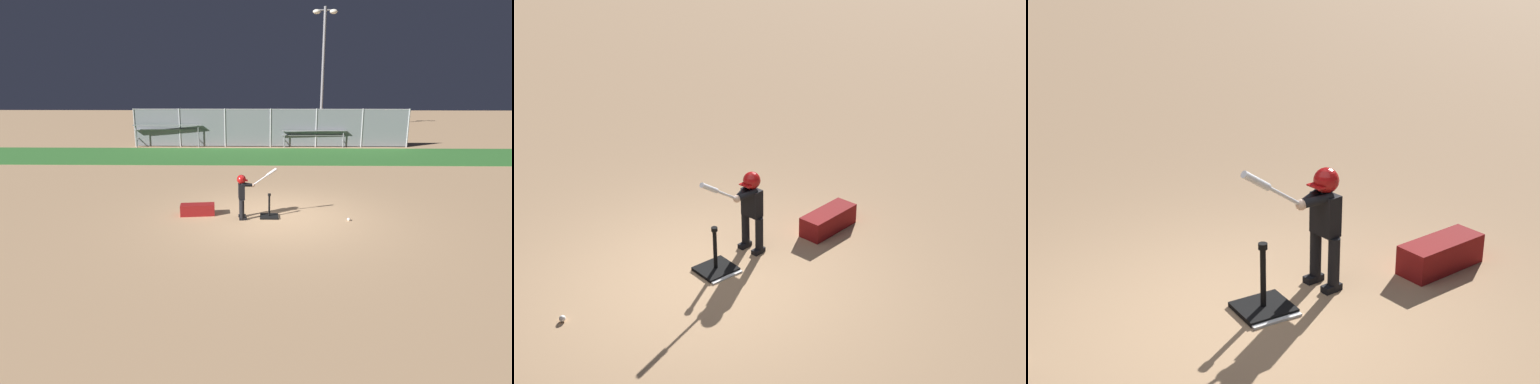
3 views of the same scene
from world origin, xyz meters
TOP-DOWN VIEW (x-y plane):
  - ground_plane at (0.00, 0.00)m, footprint 90.00×90.00m
  - grass_outfield_strip at (0.00, 8.81)m, footprint 56.00×4.62m
  - backstop_fence at (0.00, 11.68)m, footprint 14.42×0.08m
  - home_plate at (-0.24, -0.06)m, footprint 0.44×0.44m
  - batting_tee at (-0.23, -0.08)m, footprint 0.45×0.40m
  - batter_child at (-0.86, -0.18)m, footprint 0.97×0.35m
  - baseball at (1.67, -0.33)m, footprint 0.07×0.07m
  - bleachers_right_center at (-5.46, 12.55)m, footprint 3.66×2.83m
  - bleachers_far_left at (2.24, 12.18)m, footprint 3.39×1.68m
  - equipment_bag at (-2.01, 0.06)m, footprint 0.87×0.42m
  - field_light_pole at (3.98, 21.28)m, footprint 1.76×0.44m

SIDE VIEW (x-z plane):
  - ground_plane at x=0.00m, z-range 0.00..0.00m
  - grass_outfield_strip at x=0.00m, z-range 0.00..0.02m
  - home_plate at x=-0.24m, z-range 0.00..0.02m
  - baseball at x=1.67m, z-range 0.00..0.07m
  - batting_tee at x=-0.23m, z-range -0.22..0.37m
  - equipment_bag at x=-2.01m, z-range 0.00..0.28m
  - bleachers_far_left at x=2.24m, z-range -0.01..0.91m
  - bleachers_right_center at x=-5.46m, z-range -0.01..1.19m
  - batter_child at x=-0.86m, z-range 0.07..1.31m
  - backstop_fence at x=0.00m, z-range 0.05..2.05m
  - field_light_pole at x=3.98m, z-range 1.32..9.91m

